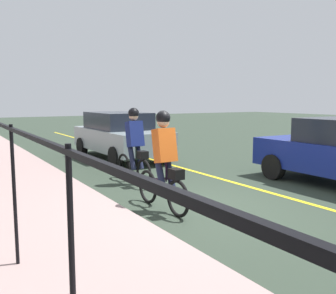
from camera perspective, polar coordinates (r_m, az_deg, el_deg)
The scene contains 6 objects.
ground_plane at distance 7.41m, azimuth 7.34°, elevation -8.67°, with size 80.00×80.00×0.00m, color #2B362B.
lane_line_centre at distance 8.47m, azimuth 15.90°, elevation -6.85°, with size 36.00×0.12×0.01m, color yellow.
sidewalk at distance 5.98m, azimuth -19.69°, elevation -12.20°, with size 40.00×3.20×0.15m, color gray.
cyclist_lead at distance 9.02m, azimuth -5.08°, elevation 0.11°, with size 1.71×0.37×1.83m.
cyclist_follow at distance 6.78m, azimuth -0.60°, elevation -2.21°, with size 1.71×0.37×1.83m.
parked_sedan_rear at distance 12.96m, azimuth -7.31°, elevation 1.86°, with size 4.41×1.93×1.58m.
Camera 1 is at (-5.55, 4.47, 2.02)m, focal length 40.36 mm.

